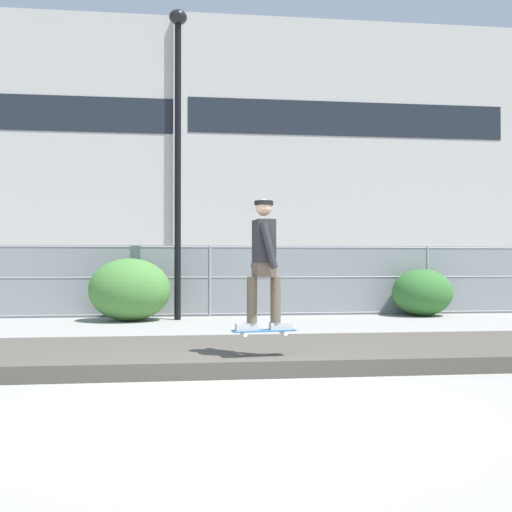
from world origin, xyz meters
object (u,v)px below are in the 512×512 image
Objects in this scene: skateboard at (264,331)px; skater at (264,256)px; street_lamp at (178,129)px; shrub_center at (422,293)px; parked_car_near at (50,282)px; shrub_left at (130,290)px; parked_car_mid at (272,281)px.

skater is at bearing 63.43° from skateboard.
street_lamp is 4.80× the size of shrub_center.
street_lamp reaches higher than shrub_center.
shrub_left is (2.60, -3.01, -0.08)m from parked_car_near.
parked_car_mid is (6.50, 0.21, 0.00)m from parked_car_near.
shrub_left is at bearing 109.47° from skater.
skater reaches higher than skateboard.
street_lamp is 4.10m from shrub_left.
skateboard is at bearing -70.53° from shrub_left.
parked_car_near is at bearing 165.76° from shrub_center.
parked_car_near reaches higher than shrub_left.
skateboard is 10.11m from parked_car_mid.
shrub_center is at bearing 54.61° from skater.
skateboard is at bearing -98.60° from parked_car_mid.
parked_car_mid is 2.29× the size of shrub_left.
parked_car_mid is at bearing 81.40° from skateboard.
skateboard is 8.85m from shrub_center.
shrub_left is at bearing 109.47° from skateboard.
shrub_left is at bearing -176.61° from shrub_center.
skateboard is 0.42× the size of shrub_left.
shrub_center is (6.39, 0.29, -4.07)m from street_lamp.
parked_car_near is 6.51m from parked_car_mid.
skateboard is at bearing -79.71° from street_lamp.
skater is 7.22m from shrub_left.
street_lamp is 1.72× the size of parked_car_near.
street_lamp is 7.58m from shrub_center.
street_lamp is (-1.26, 6.93, 3.21)m from skater.
parked_car_near is 1.00× the size of parked_car_mid.
parked_car_mid is 4.56m from shrub_center.
parked_car_near is 2.79× the size of shrub_center.
street_lamp is (-1.26, 6.93, 4.15)m from skateboard.
street_lamp is at bearing -132.13° from parked_car_mid.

